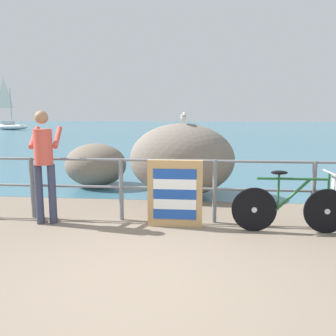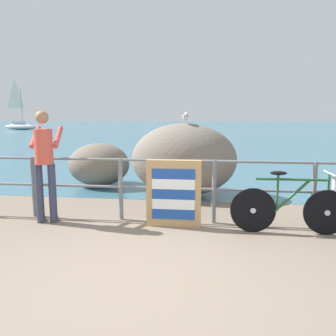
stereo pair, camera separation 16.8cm
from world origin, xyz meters
name	(u,v)px [view 1 (the left image)]	position (x,y,z in m)	size (l,w,h in m)	color
ground_plane	(193,141)	(0.00, 20.00, -0.05)	(120.00, 120.00, 0.10)	#756656
sea_surface	(198,127)	(0.00, 48.41, 0.00)	(120.00, 90.00, 0.01)	#38667A
promenade_railing	(167,183)	(0.00, 2.05, 0.64)	(7.64, 0.07, 1.02)	slate
bicycle	(301,202)	(2.00, 1.70, 0.46)	(1.70, 0.48, 0.92)	black
person_at_railing	(44,162)	(-1.91, 1.77, 0.99)	(0.55, 0.67, 1.78)	#333851
folded_deckchair_stack	(175,194)	(0.14, 1.80, 0.52)	(0.84, 0.10, 1.04)	tan
breakwater_boulder_main	(182,160)	(0.13, 3.91, 0.77)	(2.24, 1.56, 1.55)	slate
breakwater_boulder_left	(96,165)	(-2.01, 4.69, 0.52)	(1.48, 1.34, 1.04)	#706456
seagull	(183,117)	(0.16, 3.81, 1.69)	(0.15, 0.34, 0.23)	gold
sailboat	(10,124)	(-22.27, 35.73, 0.71)	(4.47, 1.55, 6.16)	white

